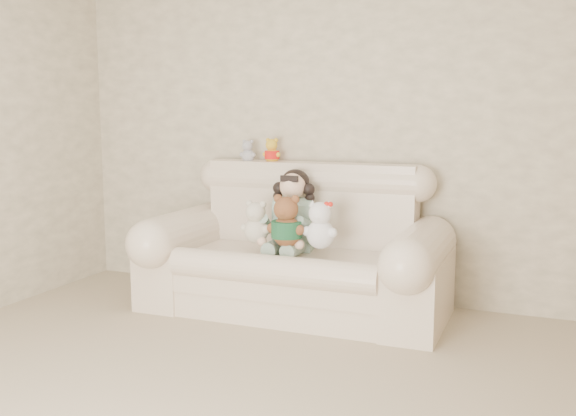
# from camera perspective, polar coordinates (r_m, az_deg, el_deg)

# --- Properties ---
(wall_back) EXTENTS (4.50, 0.00, 4.50)m
(wall_back) POSITION_cam_1_polar(r_m,az_deg,el_deg) (4.88, 5.65, 7.20)
(wall_back) COLOR beige
(wall_back) RESTS_ON ground
(sofa) EXTENTS (2.10, 0.95, 1.03)m
(sofa) POSITION_cam_1_polar(r_m,az_deg,el_deg) (4.57, 0.47, -2.75)
(sofa) COLOR beige
(sofa) RESTS_ON floor
(seated_child) EXTENTS (0.42, 0.48, 0.59)m
(seated_child) POSITION_cam_1_polar(r_m,az_deg,el_deg) (4.62, 0.45, -0.13)
(seated_child) COLOR #2E6848
(seated_child) RESTS_ON sofa
(brown_teddy) EXTENTS (0.29, 0.23, 0.41)m
(brown_teddy) POSITION_cam_1_polar(r_m,az_deg,el_deg) (4.38, -0.12, -0.70)
(brown_teddy) COLOR brown
(brown_teddy) RESTS_ON sofa
(white_cat) EXTENTS (0.28, 0.24, 0.38)m
(white_cat) POSITION_cam_1_polar(r_m,az_deg,el_deg) (4.33, 2.84, -1.04)
(white_cat) COLOR white
(white_cat) RESTS_ON sofa
(cream_teddy) EXTENTS (0.26, 0.23, 0.35)m
(cream_teddy) POSITION_cam_1_polar(r_m,az_deg,el_deg) (4.51, -2.77, -0.87)
(cream_teddy) COLOR beige
(cream_teddy) RESTS_ON sofa
(yellow_mini_bear) EXTENTS (0.16, 0.14, 0.22)m
(yellow_mini_bear) POSITION_cam_1_polar(r_m,az_deg,el_deg) (4.95, -1.40, 5.18)
(yellow_mini_bear) COLOR gold
(yellow_mini_bear) RESTS_ON sofa
(grey_mini_plush) EXTENTS (0.13, 0.10, 0.21)m
(grey_mini_plush) POSITION_cam_1_polar(r_m,az_deg,el_deg) (5.02, -3.48, 5.12)
(grey_mini_plush) COLOR #B8B8BF
(grey_mini_plush) RESTS_ON sofa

